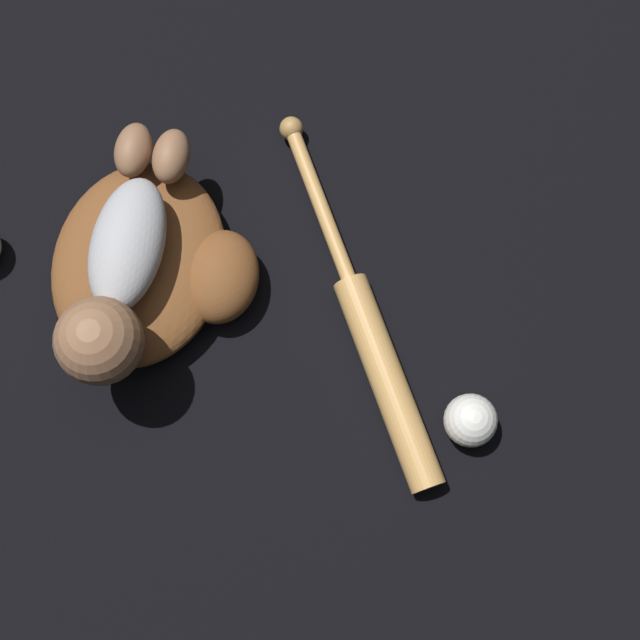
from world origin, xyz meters
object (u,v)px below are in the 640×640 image
Objects in this scene: baseball_glove at (153,265)px; baby_figure at (118,275)px; baseball_bat at (373,343)px; baseball at (470,420)px.

baseball_glove is 0.99× the size of baby_figure.
baby_figure reaches higher than baseball_bat.
baseball is (0.13, 0.11, 0.01)m from baseball_bat.
baby_figure is (0.04, -0.03, 0.09)m from baseball_glove.
baby_figure is at bearing -111.33° from baseball_bat.
baby_figure reaches higher than baseball.
baseball is (0.26, 0.43, -0.09)m from baby_figure.
baseball_bat is at bearing 60.50° from baseball_glove.
baseball_glove is 0.10m from baby_figure.
baseball is at bearing 53.36° from baseball_glove.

